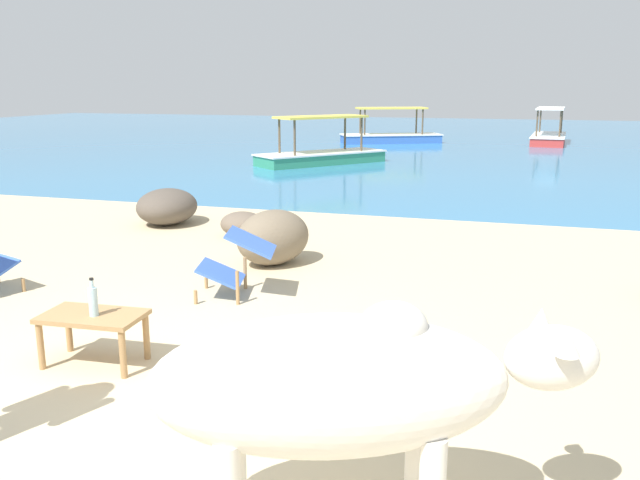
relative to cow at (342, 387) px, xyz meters
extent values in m
cube|color=#CCB78E|center=(-1.77, 0.82, -0.79)|extent=(18.00, 14.00, 0.04)
cube|color=teal|center=(-1.77, 22.82, -0.81)|extent=(60.00, 36.00, 0.03)
cylinder|color=silver|center=(0.31, 0.29, -0.47)|extent=(0.12, 0.12, 0.60)
cylinder|color=silver|center=(-0.53, -0.02, -0.47)|extent=(0.12, 0.12, 0.60)
ellipsoid|color=silver|center=(-0.05, -0.02, 0.01)|extent=(1.75, 1.13, 0.65)
ellipsoid|color=silver|center=(0.90, 0.33, 0.12)|extent=(0.50, 0.40, 0.31)
cone|color=silver|center=(0.85, 0.47, 0.25)|extent=(0.14, 0.14, 0.11)
cone|color=silver|center=(0.95, 0.18, 0.25)|extent=(0.14, 0.14, 0.11)
ellipsoid|color=silver|center=(0.21, 0.08, 0.29)|extent=(0.38, 0.35, 0.22)
cube|color=#A37A4C|center=(-2.33, 1.40, -0.38)|extent=(0.79, 0.49, 0.04)
cylinder|color=#A37A4C|center=(-2.00, 1.60, -0.59)|extent=(0.05, 0.05, 0.37)
cylinder|color=#A37A4C|center=(-1.98, 1.25, -0.59)|extent=(0.05, 0.05, 0.37)
cylinder|color=#A37A4C|center=(-2.68, 1.56, -0.59)|extent=(0.05, 0.05, 0.37)
cylinder|color=#A37A4C|center=(-2.66, 1.20, -0.59)|extent=(0.05, 0.05, 0.37)
cylinder|color=#A3C6D1|center=(-2.29, 1.37, -0.26)|extent=(0.07, 0.07, 0.22)
cylinder|color=#A3C6D1|center=(-2.29, 1.37, -0.12)|extent=(0.03, 0.03, 0.06)
cylinder|color=black|center=(-2.29, 1.37, -0.08)|extent=(0.03, 0.03, 0.02)
cylinder|color=#A37A4C|center=(-2.25, 2.92, -0.70)|extent=(0.04, 0.04, 0.14)
cylinder|color=#A37A4C|center=(-2.39, 3.42, -0.70)|extent=(0.04, 0.04, 0.14)
cylinder|color=#A37A4C|center=(-1.85, 3.03, -0.60)|extent=(0.04, 0.04, 0.34)
cylinder|color=#A37A4C|center=(-1.99, 3.53, -0.60)|extent=(0.04, 0.04, 0.34)
cube|color=#3D66C6|center=(-2.12, 3.23, -0.53)|extent=(0.55, 0.61, 0.21)
cube|color=#3D66C6|center=(-1.82, 3.31, -0.20)|extent=(0.58, 0.62, 0.23)
cylinder|color=#A37A4C|center=(-4.15, 2.77, -0.70)|extent=(0.04, 0.04, 0.14)
ellipsoid|color=#756651|center=(-2.05, 4.54, -0.44)|extent=(1.07, 1.17, 0.66)
ellipsoid|color=#6B5B4C|center=(-2.98, 5.80, -0.59)|extent=(0.82, 0.73, 0.35)
ellipsoid|color=brown|center=(-4.44, 6.27, -0.50)|extent=(1.03, 1.17, 0.55)
cube|color=#338E66|center=(-4.54, 14.77, -0.66)|extent=(3.13, 3.49, 0.28)
cube|color=white|center=(-4.54, 14.77, -0.50)|extent=(3.22, 3.58, 0.04)
cylinder|color=brown|center=(-4.92, 13.69, -0.04)|extent=(0.06, 0.06, 0.95)
cylinder|color=brown|center=(-5.52, 14.17, -0.04)|extent=(0.06, 0.06, 0.95)
cylinder|color=brown|center=(-3.55, 15.36, -0.04)|extent=(0.06, 0.06, 0.95)
cylinder|color=brown|center=(-4.15, 15.85, -0.04)|extent=(0.06, 0.06, 0.95)
cube|color=#EFD14C|center=(-4.54, 14.77, 0.46)|extent=(2.32, 2.54, 0.06)
cube|color=#3866B7|center=(-4.00, 21.94, -0.66)|extent=(3.72, 2.55, 0.28)
cube|color=white|center=(-4.00, 21.94, -0.50)|extent=(3.81, 2.63, 0.04)
cylinder|color=brown|center=(-3.19, 22.76, -0.04)|extent=(0.06, 0.06, 0.95)
cylinder|color=brown|center=(-2.86, 22.06, -0.04)|extent=(0.06, 0.06, 0.95)
cylinder|color=brown|center=(-5.14, 21.82, -0.04)|extent=(0.06, 0.06, 0.95)
cylinder|color=brown|center=(-4.80, 21.13, -0.04)|extent=(0.06, 0.06, 0.95)
cube|color=#EFD14C|center=(-4.00, 21.94, 0.46)|extent=(2.68, 1.94, 0.06)
cube|color=#C63833|center=(1.59, 23.36, -0.66)|extent=(1.34, 3.67, 0.28)
cube|color=white|center=(1.59, 23.36, -0.50)|extent=(1.40, 3.74, 0.04)
cylinder|color=brown|center=(1.90, 22.26, -0.04)|extent=(0.06, 0.06, 0.95)
cylinder|color=brown|center=(1.13, 22.31, -0.04)|extent=(0.06, 0.06, 0.95)
cylinder|color=brown|center=(2.05, 24.42, -0.04)|extent=(0.06, 0.06, 0.95)
cylinder|color=brown|center=(1.28, 24.47, -0.04)|extent=(0.06, 0.06, 0.95)
cube|color=silver|center=(1.59, 23.36, 0.46)|extent=(1.10, 2.58, 0.06)
camera|label=1|loc=(0.71, -2.69, 1.33)|focal=37.55mm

